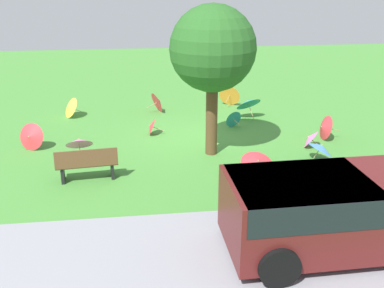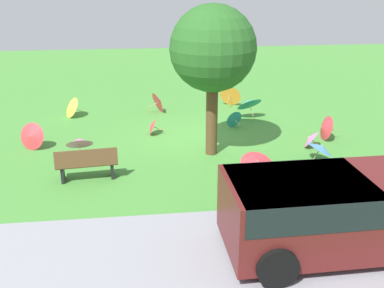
% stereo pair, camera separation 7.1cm
% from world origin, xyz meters
% --- Properties ---
extents(ground, '(40.00, 40.00, 0.00)m').
position_xyz_m(ground, '(0.00, 0.00, 0.00)').
color(ground, '#478C38').
extents(road_strip, '(40.00, 3.87, 0.01)m').
position_xyz_m(road_strip, '(0.00, 6.54, 0.00)').
color(road_strip, gray).
rests_on(road_strip, ground).
extents(van_dark, '(4.63, 2.19, 1.53)m').
position_xyz_m(van_dark, '(-1.90, 6.35, 0.91)').
color(van_dark, '#591919').
rests_on(van_dark, ground).
extents(park_bench, '(1.64, 0.63, 0.90)m').
position_xyz_m(park_bench, '(3.20, 2.56, 0.47)').
color(park_bench, brown).
rests_on(park_bench, ground).
extents(shade_tree, '(2.46, 2.46, 4.40)m').
position_xyz_m(shade_tree, '(-0.35, 1.09, 3.13)').
color(shade_tree, brown).
rests_on(shade_tree, ground).
extents(parasol_red_0, '(0.95, 0.83, 0.85)m').
position_xyz_m(parasol_red_0, '(5.14, 0.08, 0.43)').
color(parasol_red_0, tan).
rests_on(parasol_red_0, ground).
extents(parasol_red_1, '(0.73, 0.82, 0.83)m').
position_xyz_m(parasol_red_1, '(-4.22, 0.33, 0.41)').
color(parasol_red_1, tan).
rests_on(parasol_red_1, ground).
extents(parasol_teal_1, '(0.69, 0.65, 0.64)m').
position_xyz_m(parasol_teal_1, '(-1.53, -1.30, 0.32)').
color(parasol_teal_1, tan).
rests_on(parasol_teal_1, ground).
extents(parasol_yellow_0, '(0.84, 0.96, 0.78)m').
position_xyz_m(parasol_yellow_0, '(4.38, -3.24, 0.39)').
color(parasol_yellow_0, tan).
rests_on(parasol_yellow_0, ground).
extents(parasol_teal_2, '(1.21, 1.16, 0.93)m').
position_xyz_m(parasol_teal_2, '(-2.33, -2.33, 0.59)').
color(parasol_teal_2, tan).
rests_on(parasol_teal_2, ground).
extents(parasol_red_2, '(0.63, 0.63, 0.60)m').
position_xyz_m(parasol_red_2, '(1.39, -0.85, 0.30)').
color(parasol_red_2, tan).
rests_on(parasol_red_2, ground).
extents(parasol_blue_0, '(0.85, 0.88, 0.69)m').
position_xyz_m(parasol_blue_0, '(-3.39, 2.08, 0.43)').
color(parasol_blue_0, tan).
rests_on(parasol_blue_0, ground).
extents(parasol_pink_0, '(0.88, 0.84, 0.80)m').
position_xyz_m(parasol_pink_0, '(3.57, 0.93, 0.50)').
color(parasol_pink_0, tan).
rests_on(parasol_pink_0, ground).
extents(parasol_pink_1, '(0.74, 0.80, 0.60)m').
position_xyz_m(parasol_pink_1, '(-3.51, 0.96, 0.30)').
color(parasol_pink_1, tan).
rests_on(parasol_pink_1, ground).
extents(parasol_red_3, '(0.98, 0.95, 0.83)m').
position_xyz_m(parasol_red_3, '(-1.20, 3.24, 0.56)').
color(parasol_red_3, tan).
rests_on(parasol_red_3, ground).
extents(parasol_orange_0, '(0.97, 0.85, 0.88)m').
position_xyz_m(parasol_orange_0, '(-2.01, -4.09, 0.44)').
color(parasol_orange_0, tan).
rests_on(parasol_orange_0, ground).
extents(parasol_red_4, '(0.82, 0.91, 0.82)m').
position_xyz_m(parasol_red_4, '(0.99, -3.51, 0.41)').
color(parasol_red_4, tan).
rests_on(parasol_red_4, ground).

